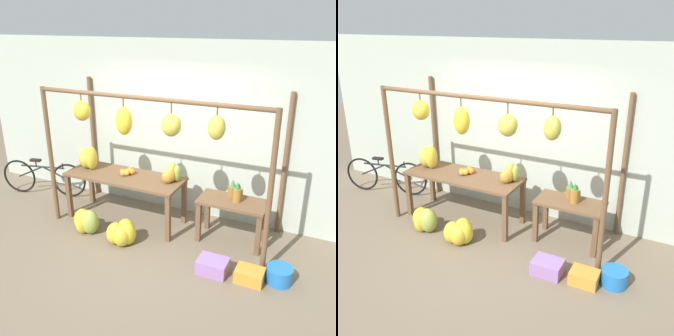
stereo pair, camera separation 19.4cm
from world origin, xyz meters
TOP-DOWN VIEW (x-y plane):
  - ground_plane at (0.00, 0.00)m, footprint 20.00×20.00m
  - shop_wall_back at (0.00, 1.54)m, footprint 8.00×0.08m
  - stall_awning at (-0.03, 0.54)m, footprint 3.42×1.26m
  - display_table_main at (-0.63, 0.80)m, footprint 1.88×0.71m
  - display_table_side at (1.09, 0.90)m, footprint 0.97×0.50m
  - banana_pile_on_table at (-1.32, 0.81)m, footprint 0.41×0.37m
  - orange_pile at (-0.61, 0.85)m, footprint 0.24×0.25m
  - pineapple_cluster at (1.11, 0.95)m, footprint 0.24×0.25m
  - banana_pile_ground_left at (-1.00, 0.19)m, footprint 0.51×0.43m
  - banana_pile_ground_right at (-0.31, 0.16)m, footprint 0.48×0.48m
  - fruit_crate_white at (1.09, 0.07)m, footprint 0.39×0.30m
  - blue_bucket at (1.91, 0.23)m, footprint 0.32×0.32m
  - parked_bicycle at (-2.51, 0.97)m, footprint 1.61×0.42m
  - papaya_pile at (0.14, 0.88)m, footprint 0.28×0.31m
  - fruit_crate_purple at (1.57, 0.09)m, footprint 0.35×0.27m

SIDE VIEW (x-z plane):
  - ground_plane at x=0.00m, z-range 0.00..0.00m
  - fruit_crate_purple at x=1.57m, z-range 0.00..0.17m
  - fruit_crate_white at x=1.09m, z-range 0.00..0.19m
  - blue_bucket at x=1.91m, z-range 0.00..0.21m
  - banana_pile_ground_right at x=-0.31m, z-range -0.01..0.35m
  - banana_pile_ground_left at x=-1.00m, z-range -0.01..0.38m
  - parked_bicycle at x=-2.51m, z-range -0.01..0.68m
  - display_table_side at x=1.09m, z-range 0.18..0.84m
  - display_table_main at x=-0.63m, z-range 0.29..1.07m
  - pineapple_cluster at x=1.11m, z-range 0.62..0.93m
  - orange_pile at x=-0.61m, z-range 0.78..0.87m
  - papaya_pile at x=0.14m, z-range 0.76..1.05m
  - banana_pile_on_table at x=-1.32m, z-range 0.76..1.16m
  - shop_wall_back at x=0.00m, z-range 0.00..2.80m
  - stall_awning at x=-0.03m, z-range 0.52..2.67m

